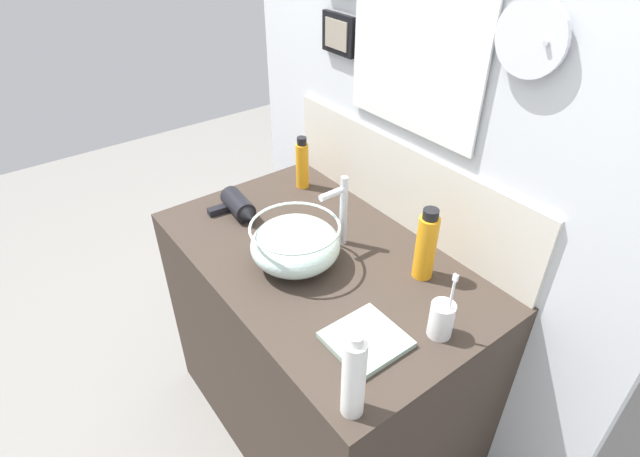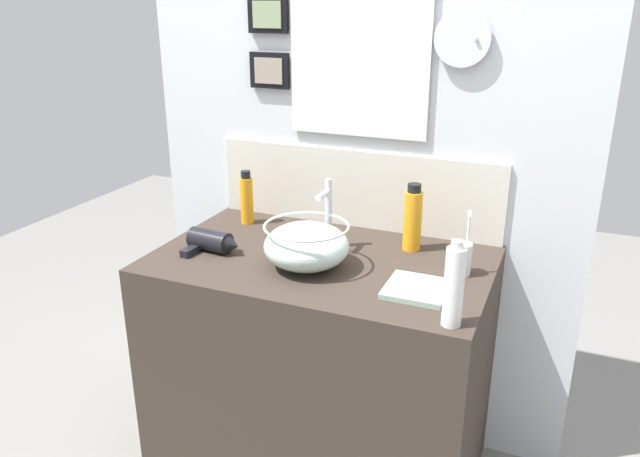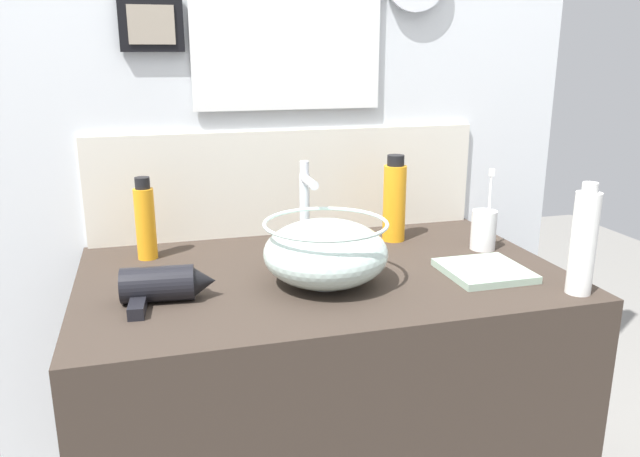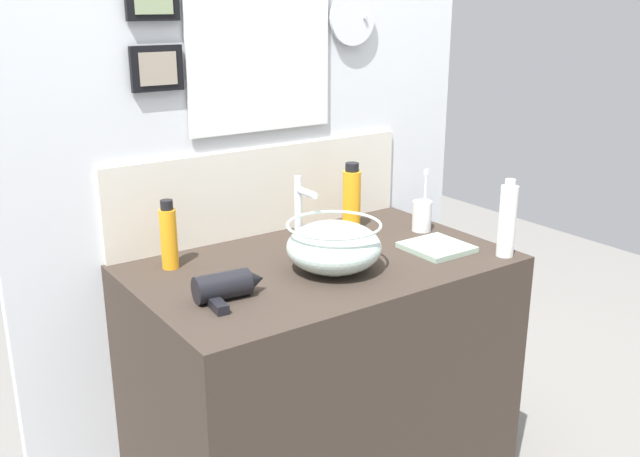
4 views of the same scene
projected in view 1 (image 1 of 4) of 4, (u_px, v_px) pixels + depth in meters
The scene contains 11 objects.
ground_plane at pixel (321, 418), 2.00m from camera, with size 6.00×6.00×0.00m, color gray.
vanity_counter at pixel (321, 348), 1.76m from camera, with size 1.07×0.66×0.83m, color #382D26.
back_panel at pixel (418, 106), 1.47m from camera, with size 1.60×0.09×2.44m.
glass_bowl_sink at pixel (295, 244), 1.45m from camera, with size 0.26×0.26×0.14m.
faucet at pixel (341, 208), 1.50m from camera, with size 0.02×0.10×0.24m.
hair_drier at pixel (239, 207), 1.69m from camera, with size 0.19×0.13×0.07m.
toothbrush_cup at pixel (441, 319), 1.24m from camera, with size 0.06×0.06×0.20m.
shampoo_bottle at pixel (354, 377), 1.02m from camera, with size 0.05×0.05×0.23m.
lotion_bottle at pixel (426, 245), 1.39m from camera, with size 0.06×0.06×0.23m.
spray_bottle at pixel (302, 164), 1.82m from camera, with size 0.05×0.05×0.20m.
hand_towel at pixel (366, 340), 1.24m from camera, with size 0.17×0.18×0.02m, color #99B29E.
Camera 1 is at (0.96, -0.72, 1.77)m, focal length 28.00 mm.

